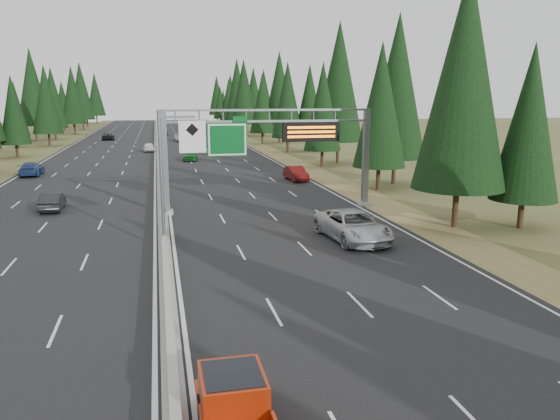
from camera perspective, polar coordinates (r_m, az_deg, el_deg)
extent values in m
cube|color=black|center=(86.69, -12.57, 5.68)|extent=(32.00, 260.00, 0.08)
cube|color=olive|center=(88.53, -0.91, 6.07)|extent=(3.60, 260.00, 0.06)
cube|color=#414922|center=(88.47, -24.21, 5.04)|extent=(3.60, 260.00, 0.06)
cube|color=gray|center=(86.67, -12.57, 5.80)|extent=(0.70, 260.00, 0.30)
cube|color=gray|center=(86.63, -12.58, 6.07)|extent=(0.30, 260.00, 0.60)
cube|color=slate|center=(41.53, -11.94, 4.85)|extent=(0.45, 0.45, 7.80)
cube|color=gray|center=(42.13, -11.72, -0.21)|extent=(0.90, 0.90, 0.30)
cube|color=slate|center=(44.63, 8.94, 5.43)|extent=(0.45, 0.45, 7.80)
cube|color=gray|center=(45.19, 8.79, 0.70)|extent=(0.90, 0.90, 0.30)
cube|color=slate|center=(42.11, -1.14, 10.41)|extent=(15.85, 0.35, 0.16)
cube|color=slate|center=(42.14, -1.14, 9.27)|extent=(15.85, 0.35, 0.16)
cube|color=#054C19|center=(41.44, -5.54, 7.33)|extent=(3.00, 0.10, 2.50)
cube|color=silver|center=(41.38, -5.53, 7.32)|extent=(2.85, 0.02, 2.35)
cube|color=#054C19|center=(41.49, -4.19, 9.43)|extent=(1.10, 0.10, 0.45)
cube|color=black|center=(42.66, 3.24, 8.16)|extent=(4.50, 0.40, 1.50)
cube|color=orange|center=(42.43, 3.33, 8.62)|extent=(3.80, 0.02, 0.18)
cube|color=orange|center=(42.45, 3.32, 8.15)|extent=(3.80, 0.02, 0.18)
cube|color=orange|center=(42.47, 3.31, 7.67)|extent=(3.80, 0.02, 0.18)
cylinder|color=slate|center=(31.60, -12.27, 2.92)|extent=(0.20, 0.20, 8.00)
cube|color=gray|center=(32.41, -11.97, -3.90)|extent=(0.50, 0.50, 0.20)
cube|color=slate|center=(31.29, -10.70, 9.53)|extent=(2.00, 0.15, 0.15)
cube|color=silver|center=(31.27, -9.14, 7.56)|extent=(1.50, 0.06, 1.80)
cylinder|color=black|center=(38.90, 17.84, 0.19)|extent=(0.40, 0.40, 2.73)
cone|color=black|center=(38.21, 18.66, 12.84)|extent=(6.15, 6.15, 14.35)
cylinder|color=black|center=(40.50, 23.86, -0.37)|extent=(0.40, 0.40, 1.97)
cone|color=black|center=(39.78, 24.59, 8.31)|extent=(4.42, 4.42, 10.32)
cylinder|color=black|center=(53.31, 10.21, 3.28)|extent=(0.40, 0.40, 2.22)
cone|color=black|center=(52.76, 10.49, 10.76)|extent=(4.99, 4.99, 11.65)
cylinder|color=black|center=(57.02, 11.79, 4.01)|extent=(0.40, 0.40, 2.71)
cone|color=black|center=(56.54, 12.16, 12.53)|extent=(6.09, 6.09, 14.20)
cylinder|color=black|center=(70.29, 4.41, 5.40)|extent=(0.40, 0.40, 2.10)
cone|color=black|center=(69.87, 4.49, 10.75)|extent=(4.73, 4.73, 11.03)
cylinder|color=black|center=(74.29, 6.03, 6.04)|extent=(0.40, 0.40, 2.96)
cone|color=black|center=(73.96, 6.19, 13.19)|extent=(6.66, 6.66, 15.54)
cylinder|color=black|center=(89.32, 0.79, 6.84)|extent=(0.40, 0.40, 2.30)
cone|color=black|center=(88.99, 0.80, 11.45)|extent=(5.17, 5.17, 12.05)
cylinder|color=black|center=(90.14, 3.06, 6.85)|extent=(0.40, 0.40, 2.24)
cone|color=black|center=(89.82, 3.11, 11.30)|extent=(5.04, 5.04, 11.75)
cylinder|color=black|center=(104.47, -1.86, 7.49)|extent=(0.40, 0.40, 2.09)
cone|color=black|center=(104.19, -1.88, 11.08)|extent=(4.71, 4.71, 10.99)
cylinder|color=black|center=(107.86, -0.07, 7.82)|extent=(0.40, 0.40, 2.79)
cone|color=black|center=(107.61, -0.07, 12.46)|extent=(6.29, 6.29, 14.67)
cylinder|color=black|center=(125.25, -3.74, 8.33)|extent=(0.40, 0.40, 2.74)
cone|color=black|center=(125.03, -3.80, 12.25)|extent=(6.17, 6.17, 14.39)
cylinder|color=black|center=(125.45, -1.69, 8.27)|extent=(0.40, 0.40, 2.39)
cone|color=black|center=(125.22, -1.71, 11.68)|extent=(5.37, 5.37, 12.52)
cylinder|color=black|center=(142.49, -4.45, 8.77)|extent=(0.40, 0.40, 2.94)
cone|color=black|center=(142.31, -4.51, 12.47)|extent=(6.62, 6.62, 15.44)
cylinder|color=black|center=(141.00, -2.76, 8.69)|extent=(0.40, 0.40, 2.59)
cone|color=black|center=(140.80, -2.79, 11.97)|extent=(5.82, 5.82, 13.59)
cylinder|color=black|center=(159.18, -5.33, 8.93)|extent=(0.40, 0.40, 2.23)
cone|color=black|center=(159.00, -5.38, 11.44)|extent=(5.01, 5.01, 11.69)
cylinder|color=black|center=(161.64, -3.75, 9.09)|extent=(0.40, 0.40, 2.74)
cone|color=black|center=(161.48, -3.80, 12.12)|extent=(6.16, 6.16, 14.37)
cylinder|color=black|center=(177.48, -6.22, 9.16)|extent=(0.40, 0.40, 1.99)
cone|color=black|center=(177.32, -6.27, 11.17)|extent=(4.48, 4.48, 10.45)
cylinder|color=black|center=(176.23, -5.14, 9.25)|extent=(0.40, 0.40, 2.55)
cone|color=black|center=(176.07, -5.19, 11.84)|extent=(5.73, 5.73, 13.36)
cylinder|color=black|center=(195.70, -6.57, 9.47)|extent=(0.40, 0.40, 2.59)
cone|color=black|center=(195.56, -6.62, 11.84)|extent=(5.82, 5.82, 13.57)
cylinder|color=black|center=(196.26, -5.91, 9.38)|extent=(0.40, 0.40, 1.83)
cone|color=black|center=(196.12, -5.95, 11.05)|extent=(4.11, 4.11, 9.59)
cylinder|color=black|center=(90.19, -25.78, 5.61)|extent=(0.40, 0.40, 1.92)
cone|color=black|center=(89.86, -26.13, 9.40)|extent=(4.32, 4.32, 10.07)
cylinder|color=black|center=(107.66, -22.97, 6.76)|extent=(0.40, 0.40, 2.32)
cone|color=black|center=(107.40, -23.28, 10.61)|extent=(5.22, 5.22, 12.18)
cylinder|color=black|center=(107.70, -25.66, 6.42)|extent=(0.40, 0.40, 1.86)
cone|color=black|center=(107.44, -25.94, 9.50)|extent=(4.19, 4.19, 9.78)
cylinder|color=black|center=(124.16, -22.42, 7.36)|extent=(0.40, 0.40, 2.39)
cone|color=black|center=(123.93, -22.69, 10.80)|extent=(5.37, 5.37, 12.53)
cylinder|color=black|center=(124.34, -24.13, 7.37)|extent=(0.40, 0.40, 2.97)
cone|color=black|center=(124.14, -24.50, 11.63)|extent=(6.68, 6.68, 15.58)
cylinder|color=black|center=(139.54, -20.64, 7.92)|extent=(0.40, 0.40, 2.56)
cone|color=black|center=(139.34, -20.88, 11.20)|extent=(5.77, 5.77, 13.46)
cylinder|color=black|center=(143.01, -22.66, 7.70)|extent=(0.40, 0.40, 1.84)
cone|color=black|center=(142.81, -22.84, 10.00)|extent=(4.15, 4.15, 9.68)
cylinder|color=black|center=(157.99, -19.87, 8.39)|extent=(0.40, 0.40, 2.87)
cone|color=black|center=(157.82, -20.10, 11.64)|extent=(6.47, 6.47, 15.09)
cylinder|color=black|center=(158.80, -21.60, 8.14)|extent=(0.40, 0.40, 2.09)
cone|color=black|center=(158.62, -21.78, 10.49)|extent=(4.71, 4.71, 10.99)
cylinder|color=black|center=(176.24, -19.46, 8.57)|extent=(0.40, 0.40, 2.10)
cone|color=black|center=(176.07, -19.61, 10.70)|extent=(4.73, 4.73, 11.05)
cylinder|color=black|center=(176.15, -20.80, 8.49)|extent=(0.40, 0.40, 2.19)
cone|color=black|center=(175.99, -20.97, 10.72)|extent=(4.94, 4.94, 11.52)
cylinder|color=black|center=(193.64, -18.58, 8.94)|extent=(0.40, 0.40, 2.67)
cone|color=black|center=(193.50, -18.75, 11.41)|extent=(6.02, 6.02, 14.04)
cylinder|color=black|center=(194.31, -19.72, 8.81)|extent=(0.40, 0.40, 2.28)
cone|color=black|center=(194.16, -19.87, 10.91)|extent=(5.12, 5.12, 11.96)
imported|color=#AFB0B4|center=(33.96, 7.62, -1.64)|extent=(3.64, 6.77, 1.81)
cylinder|color=black|center=(16.04, -8.08, -19.74)|extent=(0.27, 0.71, 0.71)
cylinder|color=black|center=(16.19, -2.45, -19.29)|extent=(0.27, 0.71, 0.71)
cube|color=#992409|center=(15.18, -4.98, -18.30)|extent=(1.68, 1.95, 0.97)
cube|color=black|center=(15.05, -5.00, -17.43)|extent=(1.51, 1.68, 0.49)
imported|color=#176524|center=(77.35, -9.35, 5.71)|extent=(2.29, 4.72, 1.55)
imported|color=#570D0C|center=(57.89, 1.68, 3.84)|extent=(1.86, 4.61, 1.49)
imported|color=black|center=(95.64, -6.55, 6.92)|extent=(2.45, 5.46, 1.55)
imported|color=silver|center=(111.47, -10.26, 7.50)|extent=(2.79, 5.83, 1.61)
imported|color=black|center=(128.07, -12.02, 7.89)|extent=(1.80, 3.99, 1.33)
imported|color=black|center=(46.14, -22.68, 0.86)|extent=(1.59, 4.34, 1.42)
imported|color=navy|center=(67.62, -24.53, 3.94)|extent=(2.30, 5.32, 1.52)
imported|color=white|center=(91.42, -13.55, 6.42)|extent=(1.83, 4.31, 1.45)
imported|color=black|center=(118.90, -17.52, 7.36)|extent=(2.78, 5.38, 1.45)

